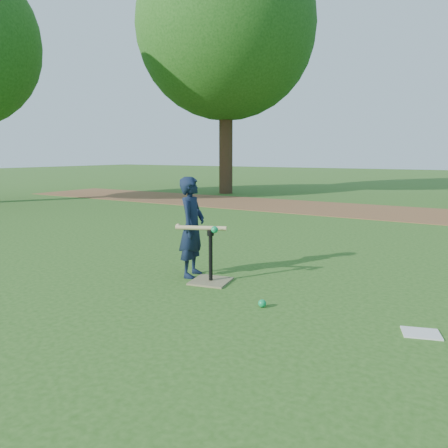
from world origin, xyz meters
The scene contains 8 objects.
ground centered at (0.00, 0.00, 0.00)m, with size 80.00×80.00×0.00m, color #285116.
dirt_strip centered at (0.00, 7.50, 0.01)m, with size 24.00×3.00×0.01m, color brown.
child centered at (-0.55, 0.17, 0.61)m, with size 0.45×0.29×1.22m, color black.
wiffle_ball_ground centered at (0.69, -0.39, 0.04)m, with size 0.08×0.08×0.08m, color #0C8E49.
clipboard centered at (2.11, -0.27, 0.01)m, with size 0.30×0.23×0.01m, color silver.
batting_tee centered at (-0.21, 0.06, 0.11)m, with size 0.50×0.50×0.61m.
swing_action centered at (-0.32, 0.03, 0.64)m, with size 0.62×0.29×0.08m.
tree_left centered at (-6.00, 10.00, 5.87)m, with size 6.40×6.40×9.08m.
Camera 1 is at (2.50, -4.09, 1.50)m, focal length 35.00 mm.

